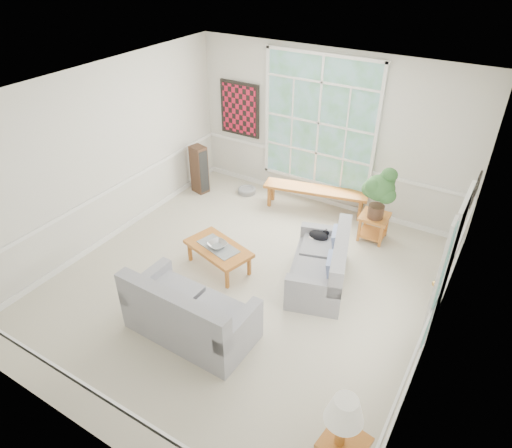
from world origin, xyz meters
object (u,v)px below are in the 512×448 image
at_px(loveseat_front, 191,306).
at_px(end_table, 373,227).
at_px(coffee_table, 219,257).
at_px(loveseat_right, 319,260).

bearing_deg(loveseat_front, end_table, 69.72).
xyz_separation_m(coffee_table, end_table, (1.87, 2.10, 0.04)).
height_order(coffee_table, end_table, end_table).
xyz_separation_m(loveseat_right, loveseat_front, (-1.03, -1.86, 0.05)).
distance_m(loveseat_right, loveseat_front, 2.12).
relative_size(loveseat_right, coffee_table, 1.41).
distance_m(loveseat_front, end_table, 3.72).
distance_m(loveseat_right, end_table, 1.64).
bearing_deg(loveseat_front, loveseat_right, 62.15).
relative_size(loveseat_right, loveseat_front, 0.89).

